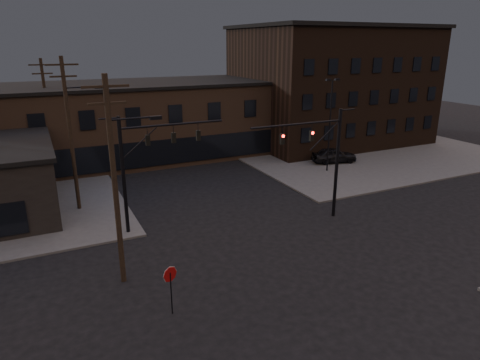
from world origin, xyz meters
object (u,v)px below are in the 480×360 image
(traffic_signal_near, at_px, (325,153))
(parked_car_lot_a, at_px, (334,155))
(traffic_signal_far, at_px, (142,160))
(parked_car_lot_b, at_px, (322,137))
(stop_sign, at_px, (170,279))
(car_crossing, at_px, (207,150))

(traffic_signal_near, bearing_deg, parked_car_lot_a, 49.04)
(traffic_signal_far, height_order, parked_car_lot_b, traffic_signal_far)
(traffic_signal_far, bearing_deg, stop_sign, -97.32)
(traffic_signal_near, xyz_separation_m, parked_car_lot_a, (10.14, 11.69, -3.98))
(parked_car_lot_a, bearing_deg, car_crossing, 63.80)
(parked_car_lot_b, bearing_deg, traffic_signal_near, 139.82)
(traffic_signal_far, distance_m, parked_car_lot_a, 24.02)
(traffic_signal_far, bearing_deg, parked_car_lot_a, 20.23)
(stop_sign, xyz_separation_m, parked_car_lot_a, (23.50, 18.17, -0.89))
(parked_car_lot_b, bearing_deg, stop_sign, 129.53)
(parked_car_lot_a, distance_m, parked_car_lot_b, 9.65)
(traffic_signal_far, distance_m, stop_sign, 10.55)
(traffic_signal_far, xyz_separation_m, stop_sign, (-1.28, -9.99, -3.17))
(traffic_signal_near, bearing_deg, car_crossing, 92.37)
(traffic_signal_far, height_order, parked_car_lot_a, traffic_signal_far)
(stop_sign, distance_m, car_crossing, 29.78)
(traffic_signal_near, height_order, traffic_signal_far, same)
(stop_sign, relative_size, car_crossing, 0.52)
(parked_car_lot_a, relative_size, parked_car_lot_b, 1.06)
(traffic_signal_near, bearing_deg, stop_sign, -154.10)
(stop_sign, bearing_deg, traffic_signal_near, 25.90)
(traffic_signal_far, xyz_separation_m, parked_car_lot_b, (26.88, 16.64, -4.22))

